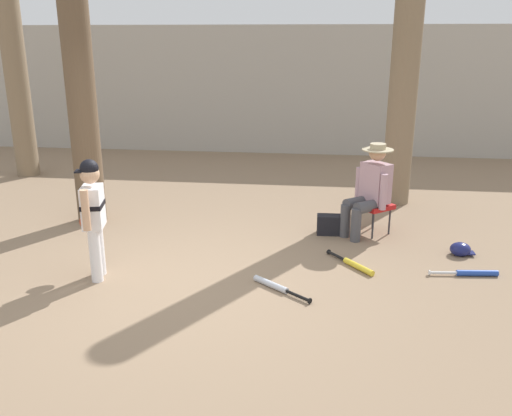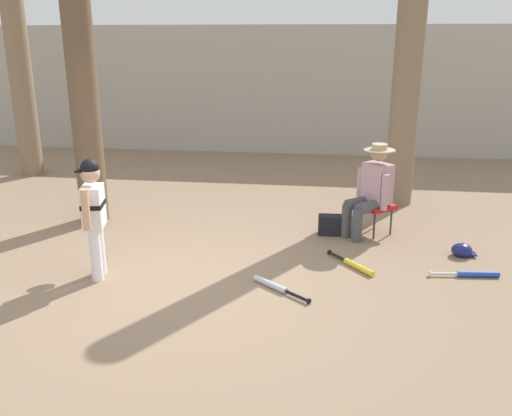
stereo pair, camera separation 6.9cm
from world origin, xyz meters
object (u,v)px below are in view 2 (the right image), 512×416
folding_stool (375,207)px  bat_blue_youth (473,274)px  seated_spectator (371,188)px  young_ballplayer (93,211)px  bat_aluminum_silver (275,286)px  tree_behind_spectator (408,66)px  batting_helmet_navy (462,250)px  bat_yellow_trainer (355,265)px  tree_near_player (76,13)px  handbag_beside_stool (331,225)px

folding_stool → bat_blue_youth: size_ratio=0.75×
folding_stool → seated_spectator: size_ratio=0.47×
young_ballplayer → bat_aluminum_silver: size_ratio=2.06×
tree_behind_spectator → bat_aluminum_silver: tree_behind_spectator is taller
folding_stool → batting_helmet_navy: 1.21m
folding_stool → bat_yellow_trainer: size_ratio=0.90×
seated_spectator → batting_helmet_navy: 1.33m
young_ballplayer → bat_yellow_trainer: 2.92m
bat_aluminum_silver → seated_spectator: bearing=59.1°
young_ballplayer → batting_helmet_navy: bearing=15.5°
seated_spectator → bat_aluminum_silver: size_ratio=1.90×
tree_near_player → young_ballplayer: tree_near_player is taller
bat_yellow_trainer → batting_helmet_navy: (1.27, 0.53, 0.04)m
tree_near_player → batting_helmet_navy: 5.62m
batting_helmet_navy → seated_spectator: bearing=150.9°
bat_yellow_trainer → bat_blue_youth: size_ratio=0.83×
young_ballplayer → handbag_beside_stool: young_ballplayer is taller
tree_behind_spectator → bat_yellow_trainer: (-0.75, -2.67, -2.05)m
young_ballplayer → handbag_beside_stool: (2.50, 1.66, -0.61)m
folding_stool → bat_blue_youth: folding_stool is taller
handbag_beside_stool → bat_yellow_trainer: (0.27, -1.07, -0.10)m
folding_stool → tree_near_player: bearing=179.2°
seated_spectator → bat_blue_youth: seated_spectator is taller
tree_behind_spectator → bat_aluminum_silver: bearing=-115.7°
folding_stool → seated_spectator: bearing=-140.0°
tree_near_player → folding_stool: tree_near_player is taller
seated_spectator → tree_behind_spectator: bearing=70.8°
bat_blue_youth → handbag_beside_stool: bearing=143.2°
bat_yellow_trainer → bat_aluminum_silver: 1.07m
tree_near_player → handbag_beside_stool: size_ratio=18.33×
young_ballplayer → handbag_beside_stool: bearing=33.5°
tree_behind_spectator → batting_helmet_navy: tree_behind_spectator is taller
bat_yellow_trainer → tree_near_player: bearing=161.1°
handbag_beside_stool → batting_helmet_navy: size_ratio=1.18×
tree_near_player → bat_aluminum_silver: size_ratio=9.83×
folding_stool → seated_spectator: (-0.08, -0.06, 0.28)m
young_ballplayer → seated_spectator: bearing=29.7°
tree_behind_spectator → young_ballplayer: (-3.53, -3.26, -1.34)m
bat_blue_youth → tree_behind_spectator: bearing=100.3°
bat_aluminum_silver → batting_helmet_navy: bearing=29.2°
folding_stool → bat_yellow_trainer: bearing=-103.8°
bat_aluminum_silver → tree_behind_spectator: bearing=64.3°
young_ballplayer → handbag_beside_stool: size_ratio=3.84×
handbag_beside_stool → bat_aluminum_silver: size_ratio=0.54×
bat_yellow_trainer → bat_aluminum_silver: size_ratio=0.98×
bat_yellow_trainer → seated_spectator: bearing=79.2°
young_ballplayer → tree_near_player: bearing=114.7°
tree_behind_spectator → bat_blue_youth: tree_behind_spectator is taller
young_ballplayer → seated_spectator: size_ratio=1.09×
seated_spectator → bat_blue_youth: (1.04, -1.19, -0.61)m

